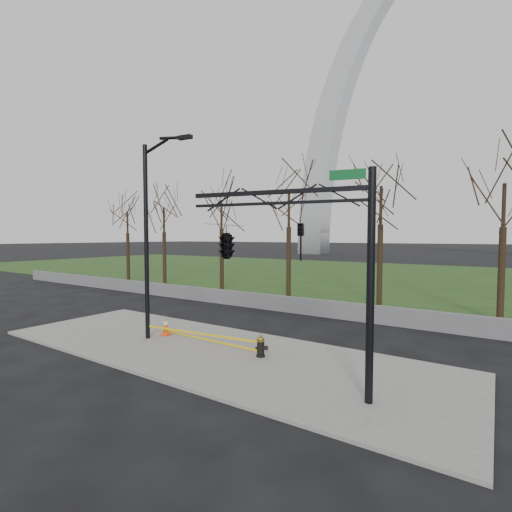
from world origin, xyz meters
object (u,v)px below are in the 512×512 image
Objects in this scene: traffic_cone at (166,326)px; traffic_signal_mast at (251,242)px; fire_hydrant at (261,347)px; street_light at (150,227)px.

traffic_signal_mast is (5.92, -2.24, 3.68)m from traffic_cone.
street_light is at bearing 166.77° from fire_hydrant.
fire_hydrant is 0.09× the size of street_light.
fire_hydrant is at bearing 104.61° from traffic_signal_mast.
street_light reaches higher than traffic_cone.
street_light is 6.18m from traffic_signal_mast.
street_light is (-0.04, -0.73, 4.23)m from traffic_cone.
street_light is (-4.95, -0.59, 4.24)m from fire_hydrant.
traffic_signal_mast is (1.01, -2.10, 3.69)m from fire_hydrant.
traffic_signal_mast is at bearing -21.13° from street_light.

